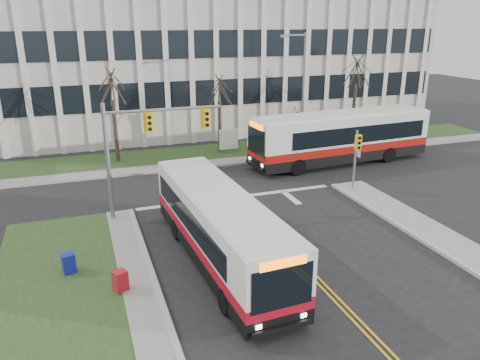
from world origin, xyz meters
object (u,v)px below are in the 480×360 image
(bus_cross, at_px, (341,139))
(streetlight, at_px, (302,87))
(bus_main, at_px, (220,229))
(newspaper_box_blue, at_px, (69,264))
(directory_sign, at_px, (229,140))
(newspaper_box_red, at_px, (121,282))

(bus_cross, bearing_deg, streetlight, -162.72)
(bus_main, distance_m, bus_cross, 17.19)
(bus_main, height_order, newspaper_box_blue, bus_main)
(directory_sign, height_order, bus_main, bus_main)
(streetlight, height_order, bus_main, streetlight)
(bus_cross, bearing_deg, newspaper_box_blue, -65.29)
(bus_main, distance_m, newspaper_box_red, 4.63)
(bus_main, bearing_deg, directory_sign, 67.52)
(streetlight, bearing_deg, newspaper_box_red, -133.74)
(bus_main, bearing_deg, streetlight, 50.18)
(streetlight, relative_size, bus_cross, 0.67)
(directory_sign, relative_size, newspaper_box_red, 2.11)
(directory_sign, relative_size, bus_cross, 0.15)
(directory_sign, bearing_deg, newspaper_box_blue, -127.69)
(newspaper_box_red, bearing_deg, newspaper_box_blue, 108.75)
(directory_sign, distance_m, bus_cross, 8.63)
(streetlight, distance_m, bus_cross, 5.22)
(bus_cross, bearing_deg, directory_sign, -129.89)
(bus_cross, height_order, newspaper_box_red, bus_cross)
(streetlight, relative_size, bus_main, 0.79)
(streetlight, bearing_deg, bus_cross, -68.46)
(bus_cross, distance_m, newspaper_box_blue, 21.76)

